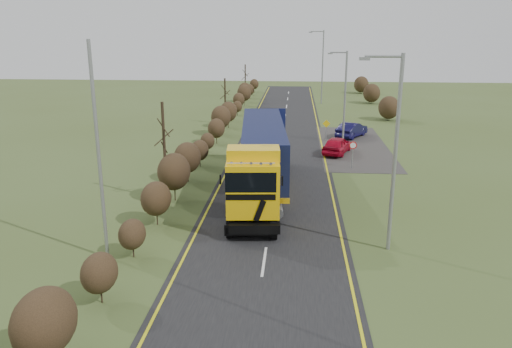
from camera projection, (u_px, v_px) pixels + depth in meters
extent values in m
plane|color=#404F22|center=(269.00, 228.00, 26.31)|extent=(160.00, 160.00, 0.00)
cube|color=black|center=(277.00, 175.00, 35.89)|extent=(8.00, 120.00, 0.02)
cube|color=#312E2B|center=(353.00, 146.00, 44.97)|extent=(6.00, 18.00, 0.02)
cube|color=#C6C312|center=(226.00, 174.00, 36.17)|extent=(0.12, 116.00, 0.01)
cube|color=#C6C312|center=(328.00, 176.00, 35.60)|extent=(0.12, 116.00, 0.01)
cube|color=silver|center=(264.00, 261.00, 22.47)|extent=(0.12, 3.00, 0.01)
cube|color=silver|center=(273.00, 203.00, 30.14)|extent=(0.12, 3.00, 0.01)
cube|color=silver|center=(278.00, 168.00, 37.80)|extent=(0.12, 3.00, 0.01)
cube|color=silver|center=(281.00, 145.00, 45.46)|extent=(0.12, 3.00, 0.01)
cube|color=silver|center=(283.00, 128.00, 53.13)|extent=(0.12, 3.00, 0.01)
cube|color=silver|center=(285.00, 116.00, 60.79)|extent=(0.12, 3.00, 0.01)
cube|color=silver|center=(287.00, 106.00, 68.46)|extent=(0.12, 3.00, 0.01)
cube|color=silver|center=(288.00, 99.00, 76.12)|extent=(0.12, 3.00, 0.01)
cube|color=silver|center=(289.00, 93.00, 83.78)|extent=(0.12, 3.00, 0.01)
ellipsoid|color=black|center=(44.00, 322.00, 14.81)|extent=(1.80, 2.34, 2.07)
ellipsoid|color=black|center=(99.00, 273.00, 18.76)|extent=(1.34, 1.74, 1.54)
ellipsoid|color=black|center=(132.00, 234.00, 22.63)|extent=(1.21, 1.57, 1.39)
ellipsoid|color=black|center=(156.00, 198.00, 26.36)|extent=(1.58, 2.06, 1.82)
ellipsoid|color=black|center=(174.00, 172.00, 30.10)|extent=(1.96, 2.55, 2.25)
ellipsoid|color=black|center=(187.00, 157.00, 33.97)|extent=(1.83, 2.38, 2.10)
ellipsoid|color=black|center=(200.00, 150.00, 37.91)|extent=(1.37, 1.78, 1.57)
ellipsoid|color=black|center=(207.00, 141.00, 41.79)|extent=(1.20, 1.56, 1.38)
ellipsoid|color=black|center=(216.00, 128.00, 45.52)|extent=(1.55, 2.02, 1.78)
ellipsoid|color=black|center=(221.00, 117.00, 49.27)|extent=(1.95, 2.53, 2.24)
ellipsoid|color=black|center=(228.00, 112.00, 53.11)|extent=(1.85, 2.41, 2.13)
ellipsoid|color=black|center=(231.00, 110.00, 57.08)|extent=(1.40, 1.81, 1.61)
ellipsoid|color=black|center=(237.00, 106.00, 60.94)|extent=(1.19, 1.55, 1.37)
ellipsoid|color=black|center=(239.00, 100.00, 64.71)|extent=(1.52, 1.97, 1.75)
ellipsoid|color=black|center=(244.00, 93.00, 68.41)|extent=(1.93, 2.51, 2.22)
ellipsoid|color=black|center=(245.00, 90.00, 72.28)|extent=(1.88, 2.44, 2.16)
ellipsoid|color=black|center=(250.00, 90.00, 76.20)|extent=(1.43, 1.85, 1.64)
ellipsoid|color=black|center=(250.00, 88.00, 80.13)|extent=(1.19, 1.55, 1.37)
ellipsoid|color=black|center=(254.00, 84.00, 83.85)|extent=(1.49, 1.93, 1.71)
cylinder|color=#2D2216|center=(165.00, 152.00, 29.81)|extent=(0.18, 0.18, 6.05)
cylinder|color=#2D2216|center=(225.00, 102.00, 54.85)|extent=(0.18, 0.18, 5.06)
cylinder|color=#2D2216|center=(245.00, 82.00, 75.91)|extent=(0.18, 0.18, 5.15)
cube|color=black|center=(254.00, 213.00, 26.46)|extent=(2.91, 5.02, 0.47)
cube|color=#EDB80A|center=(253.00, 187.00, 25.08)|extent=(2.81, 2.52, 2.73)
cube|color=black|center=(251.00, 230.00, 24.55)|extent=(2.62, 0.35, 0.58)
cube|color=black|center=(242.00, 210.00, 24.23)|extent=(0.63, 0.07, 1.13)
cube|color=black|center=(260.00, 211.00, 24.16)|extent=(0.63, 0.07, 1.13)
cube|color=black|center=(251.00, 183.00, 23.83)|extent=(2.46, 0.27, 1.00)
cube|color=black|center=(251.00, 197.00, 24.01)|extent=(2.41, 0.23, 0.29)
cube|color=#EDB80A|center=(253.00, 153.00, 24.97)|extent=(2.74, 1.68, 0.59)
cylinder|color=silver|center=(251.00, 163.00, 23.82)|extent=(2.30, 0.25, 0.06)
cube|color=black|center=(220.00, 179.00, 24.17)|extent=(0.09, 0.13, 0.47)
cube|color=black|center=(282.00, 181.00, 23.94)|extent=(0.09, 0.13, 0.47)
cylinder|color=gray|center=(233.00, 208.00, 26.94)|extent=(0.70, 1.41, 0.59)
cylinder|color=gray|center=(277.00, 210.00, 26.76)|extent=(0.70, 1.41, 0.59)
cube|color=#C8980E|center=(263.00, 169.00, 32.84)|extent=(3.72, 13.39, 0.25)
cube|color=black|center=(263.00, 145.00, 32.40)|extent=(3.67, 12.97, 2.88)
cube|color=#0F1541|center=(269.00, 127.00, 38.55)|extent=(2.60, 0.28, 2.88)
cube|color=#0F1541|center=(255.00, 172.00, 26.26)|extent=(2.60, 0.28, 2.88)
cube|color=black|center=(266.00, 162.00, 36.82)|extent=(2.72, 3.96, 0.37)
cube|color=#C8980E|center=(242.00, 183.00, 32.13)|extent=(0.54, 5.75, 0.47)
cube|color=#C8980E|center=(282.00, 184.00, 31.93)|extent=(0.54, 5.75, 0.47)
cylinder|color=black|center=(230.00, 227.00, 24.99)|extent=(0.43, 1.11, 1.09)
cylinder|color=black|center=(274.00, 229.00, 24.82)|extent=(0.43, 1.11, 1.09)
cylinder|color=black|center=(236.00, 209.00, 27.50)|extent=(0.43, 1.11, 1.09)
cylinder|color=black|center=(276.00, 210.00, 27.33)|extent=(0.43, 1.11, 1.09)
cylinder|color=black|center=(251.00, 167.00, 36.04)|extent=(0.43, 1.11, 1.09)
cylinder|color=black|center=(281.00, 168.00, 35.87)|extent=(0.43, 1.11, 1.09)
cylinder|color=black|center=(252.00, 163.00, 37.04)|extent=(0.43, 1.11, 1.09)
cylinder|color=black|center=(281.00, 164.00, 36.88)|extent=(0.43, 1.11, 1.09)
cylinder|color=black|center=(253.00, 160.00, 38.05)|extent=(0.43, 1.11, 1.09)
cylinder|color=black|center=(282.00, 160.00, 37.88)|extent=(0.43, 1.11, 1.09)
imported|color=#AC0820|center=(337.00, 145.00, 42.03)|extent=(3.01, 4.63, 1.47)
imported|color=black|center=(352.00, 130.00, 48.61)|extent=(3.52, 4.57, 1.45)
cylinder|color=gray|center=(395.00, 156.00, 22.52)|extent=(0.18, 0.18, 9.12)
cylinder|color=gray|center=(384.00, 56.00, 21.37)|extent=(1.62, 0.12, 0.12)
cube|color=gray|center=(365.00, 59.00, 21.46)|extent=(0.46, 0.18, 0.14)
cylinder|color=gray|center=(345.00, 98.00, 45.03)|extent=(0.18, 0.18, 8.33)
cylinder|color=gray|center=(339.00, 52.00, 43.98)|extent=(1.48, 0.12, 0.12)
cube|color=gray|center=(330.00, 53.00, 44.06)|extent=(0.42, 0.17, 0.13)
cylinder|color=gray|center=(322.00, 68.00, 69.77)|extent=(0.18, 0.18, 10.11)
cylinder|color=gray|center=(317.00, 31.00, 68.48)|extent=(1.80, 0.12, 0.12)
cube|color=gray|center=(311.00, 32.00, 68.58)|extent=(0.51, 0.20, 0.16)
cylinder|color=gray|center=(99.00, 155.00, 21.57)|extent=(0.16, 0.16, 9.71)
cylinder|color=gray|center=(352.00, 157.00, 37.52)|extent=(0.08, 0.08, 1.79)
cylinder|color=red|center=(353.00, 145.00, 37.24)|extent=(0.57, 0.04, 0.57)
cylinder|color=white|center=(353.00, 145.00, 37.22)|extent=(0.43, 0.02, 0.43)
cylinder|color=gray|center=(326.00, 132.00, 47.50)|extent=(0.08, 0.08, 1.45)
cube|color=yellow|center=(326.00, 124.00, 47.23)|extent=(0.73, 0.04, 0.73)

